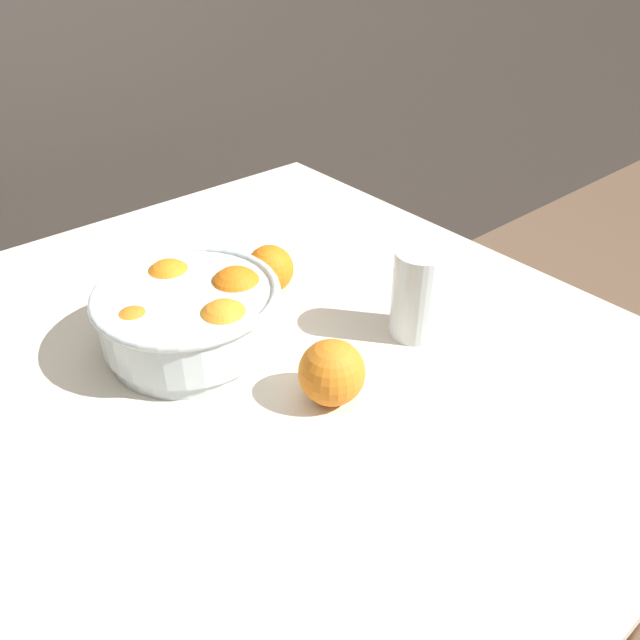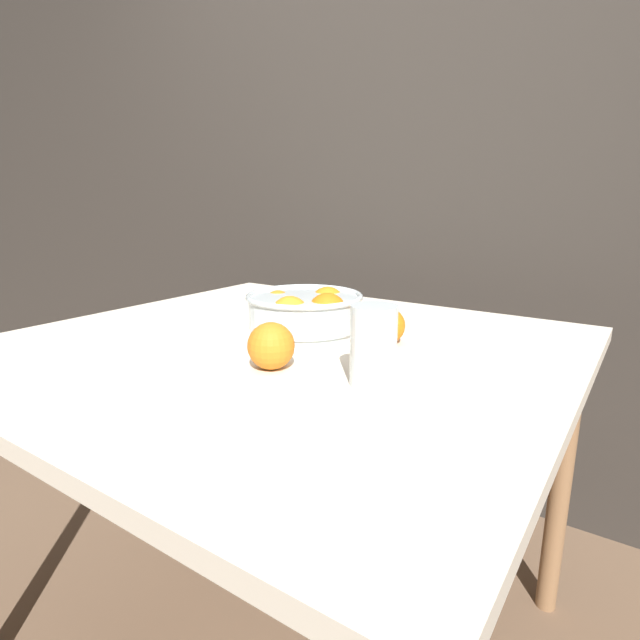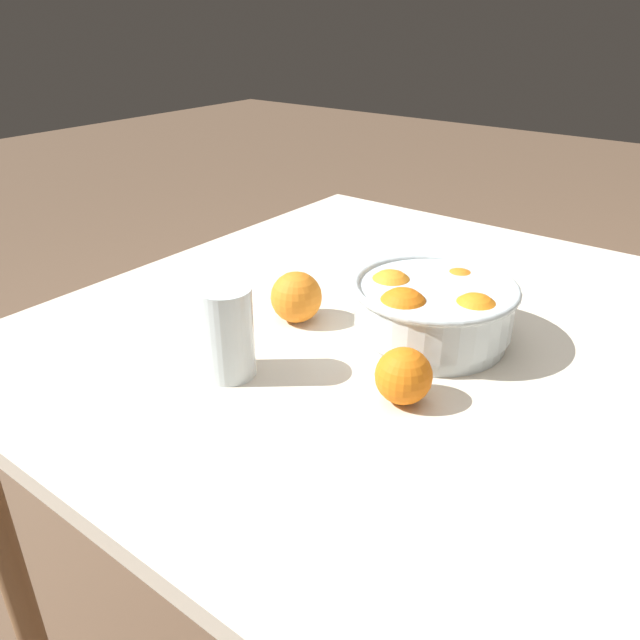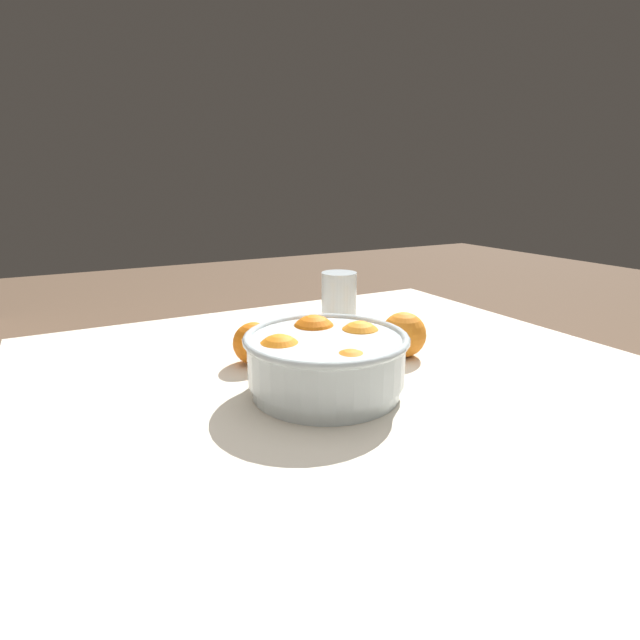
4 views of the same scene
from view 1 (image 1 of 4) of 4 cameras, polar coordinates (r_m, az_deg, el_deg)
The scene contains 5 objects.
dining_table at distance 0.89m, azimuth -9.38°, elevation -8.81°, with size 1.13×1.06×0.76m.
fruit_bowl at distance 0.86m, azimuth -11.64°, elevation 0.52°, with size 0.25×0.25×0.10m.
juice_glass at distance 0.88m, azimuth 8.91°, elevation 2.07°, with size 0.07×0.07×0.13m.
orange_loose_near_bowl at distance 0.98m, azimuth -4.61°, elevation 4.69°, with size 0.08×0.08×0.08m, color orange.
orange_loose_front at distance 0.76m, azimuth 1.08°, elevation -4.81°, with size 0.08×0.08×0.08m, color orange.
Camera 1 is at (-0.30, -0.58, 1.29)m, focal length 35.00 mm.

